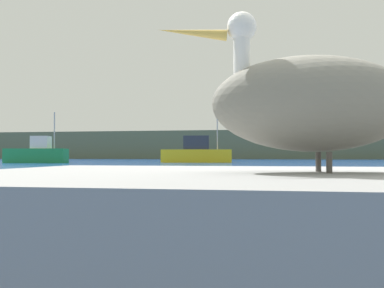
% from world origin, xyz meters
% --- Properties ---
extents(ground_plane, '(260.00, 260.00, 0.00)m').
position_xyz_m(ground_plane, '(0.00, 0.00, 0.00)').
color(ground_plane, navy).
extents(hillside_backdrop, '(140.00, 17.75, 5.57)m').
position_xyz_m(hillside_backdrop, '(0.00, 82.18, 2.78)').
color(hillside_backdrop, '#5B664C').
rests_on(hillside_backdrop, ground).
extents(pier_dock, '(3.89, 2.28, 0.73)m').
position_xyz_m(pier_dock, '(0.05, -0.94, 0.37)').
color(pier_dock, gray).
rests_on(pier_dock, ground).
extents(pelican, '(1.40, 0.69, 0.86)m').
position_xyz_m(pelican, '(0.04, -0.94, 1.10)').
color(pelican, slate).
rests_on(pelican, pier_dock).
extents(fishing_boat_yellow, '(7.70, 3.16, 4.71)m').
position_xyz_m(fishing_boat_yellow, '(-7.14, 39.77, 1.05)').
color(fishing_boat_yellow, yellow).
rests_on(fishing_boat_yellow, ground).
extents(fishing_boat_green, '(6.31, 2.77, 5.18)m').
position_xyz_m(fishing_boat_green, '(-22.78, 34.59, 0.95)').
color(fishing_boat_green, '#1E8C4C').
rests_on(fishing_boat_green, ground).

